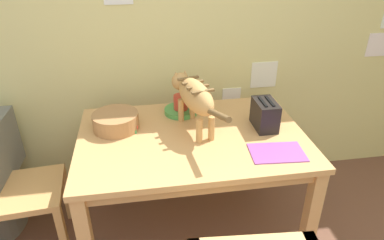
{
  "coord_description": "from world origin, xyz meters",
  "views": [
    {
      "loc": [
        -0.34,
        -0.41,
        1.8
      ],
      "look_at": [
        -0.06,
        1.33,
        0.84
      ],
      "focal_mm": 32.87,
      "sensor_mm": 36.0,
      "label": 1
    }
  ],
  "objects_px": {
    "saucer_bowl": "(181,111)",
    "book_stack": "(121,127)",
    "dining_table": "(192,148)",
    "wooden_chair_far": "(17,189)",
    "toaster": "(265,115)",
    "wicker_basket": "(116,121)",
    "coffee_mug": "(181,102)",
    "magazine": "(277,152)",
    "cat": "(194,96)"
  },
  "relations": [
    {
      "from": "saucer_bowl",
      "to": "book_stack",
      "type": "xyz_separation_m",
      "value": [
        -0.38,
        -0.16,
        0.0
      ]
    },
    {
      "from": "dining_table",
      "to": "magazine",
      "type": "height_order",
      "value": "magazine"
    },
    {
      "from": "cat",
      "to": "wicker_basket",
      "type": "relative_size",
      "value": 2.49
    },
    {
      "from": "toaster",
      "to": "saucer_bowl",
      "type": "bearing_deg",
      "value": 150.44
    },
    {
      "from": "magazine",
      "to": "saucer_bowl",
      "type": "bearing_deg",
      "value": 133.53
    },
    {
      "from": "book_stack",
      "to": "wicker_basket",
      "type": "bearing_deg",
      "value": 149.48
    },
    {
      "from": "wicker_basket",
      "to": "wooden_chair_far",
      "type": "xyz_separation_m",
      "value": [
        -0.6,
        -0.12,
        -0.34
      ]
    },
    {
      "from": "saucer_bowl",
      "to": "wicker_basket",
      "type": "xyz_separation_m",
      "value": [
        -0.41,
        -0.14,
        0.04
      ]
    },
    {
      "from": "coffee_mug",
      "to": "wicker_basket",
      "type": "height_order",
      "value": "coffee_mug"
    },
    {
      "from": "cat",
      "to": "coffee_mug",
      "type": "xyz_separation_m",
      "value": [
        -0.05,
        0.21,
        -0.14
      ]
    },
    {
      "from": "cat",
      "to": "magazine",
      "type": "distance_m",
      "value": 0.57
    },
    {
      "from": "saucer_bowl",
      "to": "book_stack",
      "type": "relative_size",
      "value": 1.09
    },
    {
      "from": "book_stack",
      "to": "wicker_basket",
      "type": "relative_size",
      "value": 0.72
    },
    {
      "from": "cat",
      "to": "wooden_chair_far",
      "type": "distance_m",
      "value": 1.18
    },
    {
      "from": "wooden_chair_far",
      "to": "coffee_mug",
      "type": "bearing_deg",
      "value": 99.44
    },
    {
      "from": "dining_table",
      "to": "magazine",
      "type": "distance_m",
      "value": 0.5
    },
    {
      "from": "cat",
      "to": "book_stack",
      "type": "xyz_separation_m",
      "value": [
        -0.43,
        0.05,
        -0.19
      ]
    },
    {
      "from": "book_stack",
      "to": "wooden_chair_far",
      "type": "xyz_separation_m",
      "value": [
        -0.63,
        -0.1,
        -0.31
      ]
    },
    {
      "from": "cat",
      "to": "saucer_bowl",
      "type": "xyz_separation_m",
      "value": [
        -0.05,
        0.21,
        -0.2
      ]
    },
    {
      "from": "saucer_bowl",
      "to": "wicker_basket",
      "type": "relative_size",
      "value": 0.79
    },
    {
      "from": "dining_table",
      "to": "book_stack",
      "type": "bearing_deg",
      "value": 162.22
    },
    {
      "from": "dining_table",
      "to": "saucer_bowl",
      "type": "distance_m",
      "value": 0.31
    },
    {
      "from": "coffee_mug",
      "to": "wicker_basket",
      "type": "bearing_deg",
      "value": -160.96
    },
    {
      "from": "dining_table",
      "to": "toaster",
      "type": "bearing_deg",
      "value": 3.11
    },
    {
      "from": "toaster",
      "to": "book_stack",
      "type": "bearing_deg",
      "value": 172.87
    },
    {
      "from": "book_stack",
      "to": "wooden_chair_far",
      "type": "height_order",
      "value": "wooden_chair_far"
    },
    {
      "from": "cat",
      "to": "magazine",
      "type": "relative_size",
      "value": 2.34
    },
    {
      "from": "magazine",
      "to": "dining_table",
      "type": "bearing_deg",
      "value": 152.87
    },
    {
      "from": "cat",
      "to": "book_stack",
      "type": "bearing_deg",
      "value": 160.06
    },
    {
      "from": "dining_table",
      "to": "cat",
      "type": "height_order",
      "value": "cat"
    },
    {
      "from": "magazine",
      "to": "toaster",
      "type": "xyz_separation_m",
      "value": [
        0.02,
        0.28,
        0.08
      ]
    },
    {
      "from": "coffee_mug",
      "to": "book_stack",
      "type": "height_order",
      "value": "coffee_mug"
    },
    {
      "from": "dining_table",
      "to": "coffee_mug",
      "type": "xyz_separation_m",
      "value": [
        -0.02,
        0.29,
        0.17
      ]
    },
    {
      "from": "coffee_mug",
      "to": "magazine",
      "type": "xyz_separation_m",
      "value": [
        0.44,
        -0.55,
        -0.07
      ]
    },
    {
      "from": "magazine",
      "to": "wicker_basket",
      "type": "xyz_separation_m",
      "value": [
        -0.86,
        0.41,
        0.05
      ]
    },
    {
      "from": "saucer_bowl",
      "to": "magazine",
      "type": "distance_m",
      "value": 0.71
    },
    {
      "from": "cat",
      "to": "toaster",
      "type": "xyz_separation_m",
      "value": [
        0.42,
        -0.06,
        -0.13
      ]
    },
    {
      "from": "book_stack",
      "to": "wooden_chair_far",
      "type": "relative_size",
      "value": 0.22
    },
    {
      "from": "cat",
      "to": "wicker_basket",
      "type": "height_order",
      "value": "cat"
    },
    {
      "from": "wicker_basket",
      "to": "coffee_mug",
      "type": "bearing_deg",
      "value": 19.04
    },
    {
      "from": "dining_table",
      "to": "saucer_bowl",
      "type": "relative_size",
      "value": 6.12
    },
    {
      "from": "coffee_mug",
      "to": "wicker_basket",
      "type": "relative_size",
      "value": 0.51
    },
    {
      "from": "book_stack",
      "to": "wooden_chair_far",
      "type": "distance_m",
      "value": 0.71
    },
    {
      "from": "dining_table",
      "to": "wooden_chair_far",
      "type": "height_order",
      "value": "wooden_chair_far"
    },
    {
      "from": "wicker_basket",
      "to": "toaster",
      "type": "height_order",
      "value": "toaster"
    },
    {
      "from": "dining_table",
      "to": "book_stack",
      "type": "height_order",
      "value": "book_stack"
    },
    {
      "from": "book_stack",
      "to": "cat",
      "type": "bearing_deg",
      "value": -6.07
    },
    {
      "from": "dining_table",
      "to": "saucer_bowl",
      "type": "xyz_separation_m",
      "value": [
        -0.03,
        0.29,
        0.1
      ]
    },
    {
      "from": "magazine",
      "to": "toaster",
      "type": "bearing_deg",
      "value": 89.63
    },
    {
      "from": "coffee_mug",
      "to": "magazine",
      "type": "bearing_deg",
      "value": -51.07
    }
  ]
}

